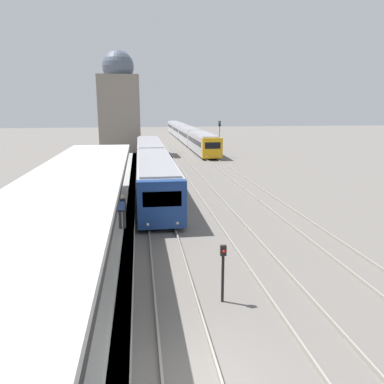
{
  "coord_description": "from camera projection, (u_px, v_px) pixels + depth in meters",
  "views": [
    {
      "loc": [
        -1.09,
        -7.72,
        6.67
      ],
      "look_at": [
        2.0,
        14.37,
        1.57
      ],
      "focal_mm": 35.0,
      "sensor_mm": 36.0,
      "label": 1
    }
  ],
  "objects": [
    {
      "name": "signal_mast_far",
      "position": [
        219.0,
        134.0,
        50.03
      ],
      "size": [
        0.28,
        0.29,
        4.82
      ],
      "color": "gray",
      "rests_on": "ground_plane"
    },
    {
      "name": "platform_canopy",
      "position": [
        75.0,
        178.0,
        15.41
      ],
      "size": [
        4.0,
        24.93,
        2.97
      ],
      "color": "beige",
      "rests_on": "station_platform"
    },
    {
      "name": "train_near",
      "position": [
        152.0,
        163.0,
        34.33
      ],
      "size": [
        2.66,
        30.26,
        2.98
      ],
      "color": "navy",
      "rests_on": "ground_plane"
    },
    {
      "name": "track_middle_line",
      "position": [
        347.0,
        369.0,
        9.61
      ],
      "size": [
        1.51,
        120.0,
        0.15
      ],
      "color": "gray",
      "rests_on": "ground_plane"
    },
    {
      "name": "signal_post_near",
      "position": [
        223.0,
        268.0,
        12.83
      ],
      "size": [
        0.2,
        0.22,
        2.09
      ],
      "color": "black",
      "rests_on": "ground_plane"
    },
    {
      "name": "distant_domed_building",
      "position": [
        120.0,
        107.0,
        52.14
      ],
      "size": [
        5.55,
        5.55,
        14.17
      ],
      "color": "slate",
      "rests_on": "ground_plane"
    },
    {
      "name": "person_on_platform",
      "position": [
        122.0,
        209.0,
        17.73
      ],
      "size": [
        0.4,
        0.4,
        1.66
      ],
      "color": "#2D2D33",
      "rests_on": "station_platform"
    },
    {
      "name": "train_far",
      "position": [
        185.0,
        133.0,
        74.54
      ],
      "size": [
        2.59,
        57.19,
        2.96
      ],
      "color": "gold",
      "rests_on": "ground_plane"
    }
  ]
}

